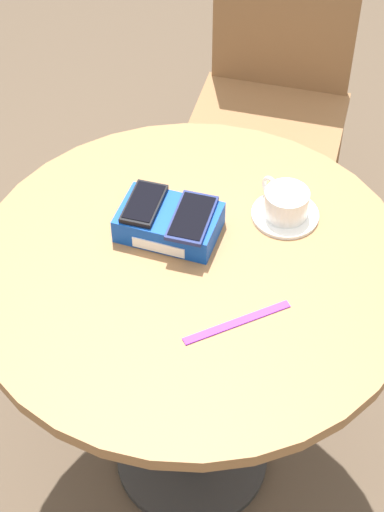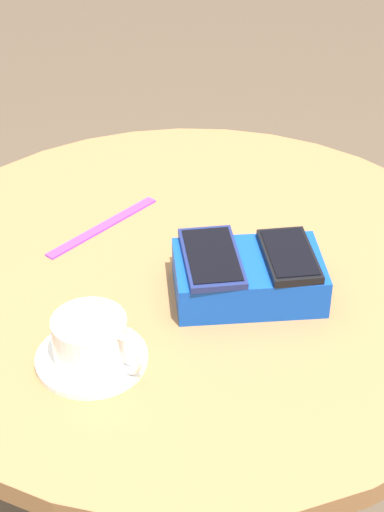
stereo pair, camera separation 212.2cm
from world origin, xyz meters
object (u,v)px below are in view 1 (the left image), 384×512
round_table (192,306)px  phone_navy (192,218)px  phone_black (144,204)px  coffee_cup (285,202)px  lanyard_strap (237,322)px  chair_near_window (270,109)px  saucer (285,215)px  phone_box (169,222)px

round_table → phone_navy: size_ratio=5.99×
round_table → phone_black: size_ratio=6.84×
coffee_cup → lanyard_strap: bearing=-101.7°
coffee_cup → chair_near_window: 0.81m
phone_black → saucer: 0.29m
phone_black → lanyard_strap: bearing=-45.9°
round_table → phone_box: bearing=127.4°
phone_box → saucer: (0.23, 0.08, -0.02)m
phone_black → saucer: bearing=14.4°
lanyard_strap → chair_near_window: chair_near_window is taller
phone_black → phone_navy: (0.10, -0.02, -0.00)m
phone_black → saucer: size_ratio=0.92×
coffee_cup → saucer: bearing=-47.4°
phone_box → chair_near_window: chair_near_window is taller
phone_navy → lanyard_strap: (0.11, -0.20, -0.06)m
phone_box → phone_navy: (0.05, -0.01, 0.03)m
chair_near_window → coffee_cup: bearing=-83.9°
phone_black → chair_near_window: (0.20, 0.81, -0.35)m
round_table → phone_navy: phone_navy is taller
phone_black → phone_box: bearing=-12.3°
round_table → saucer: (0.17, 0.16, 0.14)m
phone_navy → coffee_cup: same height
round_table → saucer: saucer is taller
lanyard_strap → phone_black: bearing=134.1°
phone_navy → lanyard_strap: phone_navy is taller
phone_box → lanyard_strap: bearing=-52.2°
saucer → coffee_cup: 0.03m
round_table → saucer: 0.27m
chair_near_window → phone_box: bearing=-100.1°
phone_navy → coffee_cup: bearing=28.8°
phone_navy → phone_black: bearing=166.9°
lanyard_strap → chair_near_window: 1.07m
phone_box → round_table: bearing=-52.6°
round_table → phone_black: 0.24m
round_table → phone_black: (-0.11, 0.09, 0.19)m
round_table → chair_near_window: size_ratio=1.01×
phone_black → coffee_cup: bearing=14.9°
phone_navy → chair_near_window: (0.10, 0.83, -0.35)m
round_table → coffee_cup: 0.29m
saucer → coffee_cup: bearing=132.6°
phone_box → phone_black: phone_black is taller
chair_near_window → phone_navy: bearing=-96.7°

